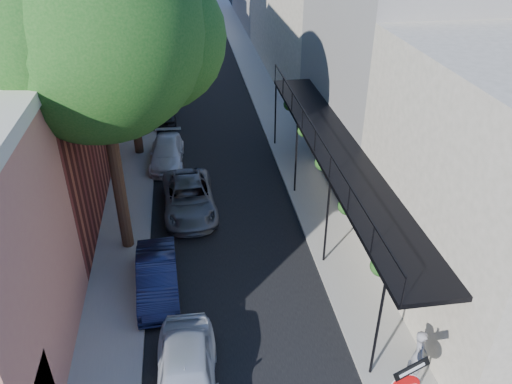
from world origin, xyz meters
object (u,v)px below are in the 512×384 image
object	(u,v)px
oak_near	(110,34)
parked_car_d	(167,153)
parked_car_e	(163,111)
parked_car_a	(186,377)
parked_car_b	(157,277)
oak_mid	(130,10)
pedestrian	(419,354)
parked_car_c	(189,198)

from	to	relation	value
oak_near	parked_car_d	bearing A→B (deg)	81.09
oak_near	parked_car_e	distance (m)	14.04
parked_car_a	parked_car_b	xyz separation A→B (m)	(-0.85, 4.25, -0.08)
parked_car_a	parked_car_d	xyz separation A→B (m)	(-0.60, 13.67, -0.13)
parked_car_a	parked_car_e	bearing A→B (deg)	94.18
oak_mid	pedestrian	distance (m)	18.44
parked_car_d	pedestrian	xyz separation A→B (m)	(6.81, -14.02, 0.37)
oak_mid	parked_car_b	world-z (taller)	oak_mid
parked_car_b	parked_car_c	distance (m)	5.02
parked_car_a	pedestrian	distance (m)	6.23
parked_car_c	parked_car_a	bearing A→B (deg)	-94.62
oak_near	pedestrian	bearing A→B (deg)	-43.94
parked_car_e	pedestrian	xyz separation A→B (m)	(7.06, -19.53, 0.32)
parked_car_c	parked_car_d	bearing A→B (deg)	99.42
parked_car_b	parked_car_e	size ratio (longest dim) A/B	1.04
oak_near	pedestrian	size ratio (longest dim) A/B	6.93
parked_car_a	oak_mid	bearing A→B (deg)	97.92
parked_car_c	oak_near	bearing A→B (deg)	-137.96
parked_car_b	parked_car_c	bearing A→B (deg)	73.49
oak_near	parked_car_e	bearing A→B (deg)	86.34
parked_car_d	pedestrian	bearing A→B (deg)	-61.56
parked_car_d	parked_car_e	bearing A→B (deg)	95.09
oak_mid	parked_car_a	distance (m)	16.52
oak_near	parked_car_d	distance (m)	9.82
oak_mid	parked_car_e	xyz separation A→B (m)	(0.82, 4.02, -6.44)
oak_near	oak_mid	bearing A→B (deg)	90.37
oak_near	parked_car_b	bearing A→B (deg)	-75.38
parked_car_e	parked_car_a	bearing A→B (deg)	-88.29
parked_car_b	parked_car_d	world-z (taller)	parked_car_b
pedestrian	parked_car_d	bearing A→B (deg)	37.05
parked_car_d	oak_mid	bearing A→B (deg)	128.01
parked_car_b	pedestrian	size ratio (longest dim) A/B	2.29
oak_mid	parked_car_c	bearing A→B (deg)	-71.52
oak_mid	parked_car_b	xyz separation A→B (m)	(0.82, -10.91, -6.44)
parked_car_d	parked_car_e	xyz separation A→B (m)	(-0.25, 5.51, 0.05)
parked_car_a	parked_car_d	world-z (taller)	parked_car_a
parked_car_b	parked_car_d	bearing A→B (deg)	85.83
pedestrian	oak_near	bearing A→B (deg)	57.19
parked_car_a	parked_car_e	xyz separation A→B (m)	(-0.85, 19.18, -0.09)
parked_car_d	parked_car_e	world-z (taller)	parked_car_e
oak_mid	parked_car_e	bearing A→B (deg)	78.49
parked_car_c	parked_car_d	size ratio (longest dim) A/B	1.16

